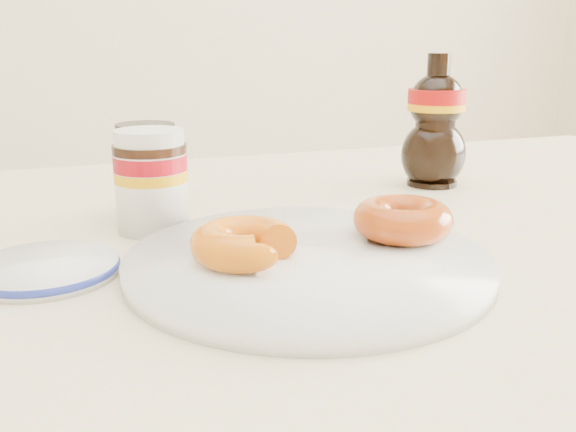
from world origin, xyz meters
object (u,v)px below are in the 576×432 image
object	(u,v)px
plate	(308,262)
donut_bitten	(244,243)
syrup_bottle	(435,121)
dining_table	(344,308)
nutella_jar	(151,177)
blue_rim_saucer	(45,268)
dark_jar	(148,171)
donut_whole	(403,219)

from	to	relation	value
plate	donut_bitten	distance (m)	0.06
syrup_bottle	dining_table	bearing A→B (deg)	-141.58
donut_bitten	nutella_jar	size ratio (longest dim) A/B	0.84
plate	nutella_jar	size ratio (longest dim) A/B	2.98
dining_table	nutella_jar	bearing A→B (deg)	158.45
nutella_jar	blue_rim_saucer	size ratio (longest dim) A/B	0.85
donut_bitten	syrup_bottle	distance (m)	0.42
dining_table	dark_jar	xyz separation A→B (m)	(-0.18, 0.13, 0.13)
donut_whole	donut_bitten	bearing A→B (deg)	-173.99
syrup_bottle	donut_bitten	bearing A→B (deg)	-143.12
dining_table	nutella_jar	world-z (taller)	nutella_jar
donut_bitten	nutella_jar	world-z (taller)	nutella_jar
plate	dark_jar	bearing A→B (deg)	114.01
plate	blue_rim_saucer	world-z (taller)	plate
donut_whole	nutella_jar	bearing A→B (deg)	144.32
nutella_jar	syrup_bottle	world-z (taller)	syrup_bottle
donut_bitten	nutella_jar	xyz separation A→B (m)	(-0.05, 0.16, 0.03)
dining_table	plate	xyz separation A→B (m)	(-0.08, -0.09, 0.09)
plate	dining_table	bearing A→B (deg)	50.15
syrup_bottle	blue_rim_saucer	distance (m)	0.52
syrup_bottle	blue_rim_saucer	size ratio (longest dim) A/B	1.41
dining_table	donut_bitten	world-z (taller)	donut_bitten
plate	nutella_jar	distance (m)	0.20
donut_bitten	blue_rim_saucer	xyz separation A→B (m)	(-0.15, 0.06, -0.02)
dark_jar	donut_bitten	bearing A→B (deg)	-78.60
dining_table	plate	distance (m)	0.15
syrup_bottle	dark_jar	distance (m)	0.38
dining_table	syrup_bottle	xyz separation A→B (m)	(0.20, 0.16, 0.17)
syrup_bottle	blue_rim_saucer	world-z (taller)	syrup_bottle
dining_table	plate	world-z (taller)	plate
blue_rim_saucer	donut_whole	bearing A→B (deg)	-8.36
dark_jar	blue_rim_saucer	world-z (taller)	dark_jar
nutella_jar	blue_rim_saucer	bearing A→B (deg)	-135.80
plate	donut_whole	distance (m)	0.10
blue_rim_saucer	plate	bearing A→B (deg)	-16.76
donut_bitten	syrup_bottle	world-z (taller)	syrup_bottle
plate	syrup_bottle	distance (m)	0.38
donut_bitten	dark_jar	size ratio (longest dim) A/B	0.86
dining_table	donut_bitten	bearing A→B (deg)	-145.54
donut_bitten	syrup_bottle	bearing A→B (deg)	47.67
dining_table	dark_jar	distance (m)	0.26
donut_whole	nutella_jar	xyz separation A→B (m)	(-0.20, 0.15, 0.02)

